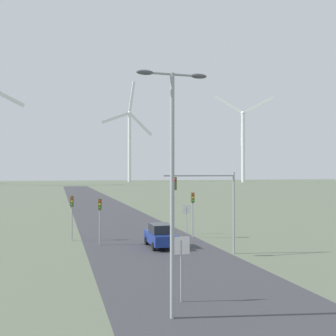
# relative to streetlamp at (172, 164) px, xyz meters

# --- Properties ---
(road_surface) EXTENTS (10.00, 240.00, 0.01)m
(road_surface) POSITION_rel_streetlamp_xyz_m (2.54, 40.45, -6.19)
(road_surface) COLOR #38383D
(road_surface) RESTS_ON ground
(streetlamp) EXTENTS (2.96, 0.32, 9.91)m
(streetlamp) POSITION_rel_streetlamp_xyz_m (0.00, 0.00, 0.00)
(streetlamp) COLOR #93999E
(streetlamp) RESTS_ON ground
(stop_sign_near) EXTENTS (0.81, 0.07, 2.95)m
(stop_sign_near) POSITION_rel_streetlamp_xyz_m (0.94, 1.80, -4.13)
(stop_sign_near) COLOR #93999E
(stop_sign_near) RESTS_ON ground
(stop_sign_far) EXTENTS (0.81, 0.07, 2.76)m
(stop_sign_far) POSITION_rel_streetlamp_xyz_m (7.35, 20.38, -4.27)
(stop_sign_far) COLOR #93999E
(stop_sign_far) RESTS_ON ground
(traffic_light_post_near_left) EXTENTS (0.28, 0.34, 3.83)m
(traffic_light_post_near_left) POSITION_rel_streetlamp_xyz_m (-3.29, 19.63, -3.39)
(traffic_light_post_near_left) COLOR #93999E
(traffic_light_post_near_left) RESTS_ON ground
(traffic_light_post_near_right) EXTENTS (0.28, 0.34, 4.06)m
(traffic_light_post_near_right) POSITION_rel_streetlamp_xyz_m (7.17, 18.11, -3.22)
(traffic_light_post_near_right) COLOR #93999E
(traffic_light_post_near_right) RESTS_ON ground
(traffic_light_post_mid_left) EXTENTS (0.28, 0.34, 3.73)m
(traffic_light_post_mid_left) POSITION_rel_streetlamp_xyz_m (-1.19, 16.91, -3.46)
(traffic_light_post_mid_left) COLOR #93999E
(traffic_light_post_mid_left) RESTS_ON ground
(traffic_light_mast_overhead) EXTENTS (5.34, 0.35, 5.89)m
(traffic_light_mast_overhead) POSITION_rel_streetlamp_xyz_m (5.91, 10.91, -1.93)
(traffic_light_mast_overhead) COLOR #93999E
(traffic_light_mast_overhead) RESTS_ON ground
(car_approaching) EXTENTS (1.88, 4.11, 1.83)m
(car_approaching) POSITION_rel_streetlamp_xyz_m (3.31, 14.68, -5.28)
(car_approaching) COLOR navy
(car_approaching) RESTS_ON ground
(wind_turbine_center) EXTENTS (35.78, 12.45, 66.43)m
(wind_turbine_center) POSITION_rel_streetlamp_xyz_m (40.29, 238.88, 22.05)
(wind_turbine_center) COLOR silver
(wind_turbine_center) RESTS_ON ground
(wind_turbine_right) EXTENTS (32.88, 16.64, 54.87)m
(wind_turbine_right) POSITION_rel_streetlamp_xyz_m (106.19, 207.23, 20.80)
(wind_turbine_right) COLOR silver
(wind_turbine_right) RESTS_ON ground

